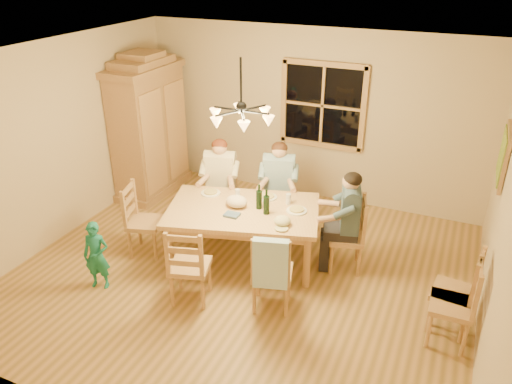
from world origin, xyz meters
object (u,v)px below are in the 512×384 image
at_px(chair_near_right, 272,284).
at_px(dining_table, 243,215).
at_px(chair_end_left, 146,232).
at_px(adult_woman, 220,172).
at_px(armoire, 149,130).
at_px(chair_spare_back, 451,304).
at_px(chair_near_left, 191,277).
at_px(chair_end_right, 345,247).
at_px(chandelier, 241,115).
at_px(adult_plaid_man, 279,176).
at_px(chair_spare_front, 449,317).
at_px(chair_far_left, 221,206).
at_px(chair_far_right, 278,209).
at_px(wine_bottle_b, 266,202).
at_px(child, 97,256).
at_px(adult_slate_man, 349,210).
at_px(wine_bottle_a, 259,197).

bearing_deg(chair_near_right, dining_table, 117.90).
height_order(chair_near_right, chair_end_left, same).
xyz_separation_m(dining_table, adult_woman, (-0.70, 0.73, 0.18)).
height_order(armoire, chair_spare_back, armoire).
height_order(chair_near_left, chair_end_right, same).
distance_m(chandelier, adult_plaid_man, 1.75).
relative_size(chair_end_left, chair_spare_front, 1.00).
bearing_deg(chair_far_left, chair_end_left, 46.74).
bearing_deg(chair_spare_front, chandelier, 82.93).
height_order(chair_far_left, chair_far_right, same).
bearing_deg(adult_plaid_man, chair_end_right, 136.64).
xyz_separation_m(armoire, wine_bottle_b, (2.61, -1.33, -0.13)).
height_order(chair_near_left, child, chair_near_left).
bearing_deg(adult_plaid_man, dining_table, 67.62).
bearing_deg(wine_bottle_b, chair_spare_front, -12.78).
height_order(chandelier, adult_woman, chandelier).
bearing_deg(chair_spare_front, wine_bottle_b, 75.70).
xyz_separation_m(dining_table, wine_bottle_b, (0.32, -0.01, 0.26)).
relative_size(chandelier, chair_end_right, 0.78).
xyz_separation_m(armoire, adult_slate_man, (3.55, -0.96, -0.22)).
bearing_deg(wine_bottle_a, adult_slate_man, 14.17).
distance_m(chair_end_left, chair_end_right, 2.62).
bearing_deg(adult_woman, dining_table, 117.90).
relative_size(chair_far_right, chair_spare_front, 1.00).
bearing_deg(chair_end_right, wine_bottle_b, 95.36).
xyz_separation_m(chair_near_right, chair_end_left, (-1.96, 0.37, 0.00)).
xyz_separation_m(chair_end_right, adult_slate_man, (0.00, 0.00, 0.54)).
bearing_deg(chair_far_right, child, 40.34).
relative_size(chair_end_right, adult_woman, 1.13).
relative_size(adult_plaid_man, wine_bottle_b, 2.65).
relative_size(chair_end_right, adult_plaid_man, 1.13).
bearing_deg(chair_far_left, child, 55.66).
xyz_separation_m(armoire, chair_near_right, (2.99, -2.05, -0.75)).
xyz_separation_m(chair_far_left, chair_spare_front, (3.28, -1.25, 0.00)).
bearing_deg(chair_near_right, armoire, 129.62).
xyz_separation_m(armoire, chair_spare_back, (4.87, -1.61, -0.75)).
distance_m(dining_table, wine_bottle_b, 0.42).
relative_size(chandelier, chair_spare_front, 0.78).
bearing_deg(child, chair_far_right, 39.74).
height_order(armoire, adult_slate_man, armoire).
bearing_deg(chair_near_left, chair_end_right, 26.57).
bearing_deg(chair_end_right, armoire, 58.90).
xyz_separation_m(wine_bottle_a, wine_bottle_b, (0.14, -0.09, 0.00)).
distance_m(adult_plaid_man, child, 2.65).
height_order(child, chair_spare_back, chair_spare_back).
bearing_deg(adult_plaid_man, chair_far_right, 164.01).
bearing_deg(child, wine_bottle_b, 19.54).
relative_size(chair_far_right, child, 1.14).
bearing_deg(chair_far_left, chair_spare_back, 146.71).
relative_size(armoire, dining_table, 1.08).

